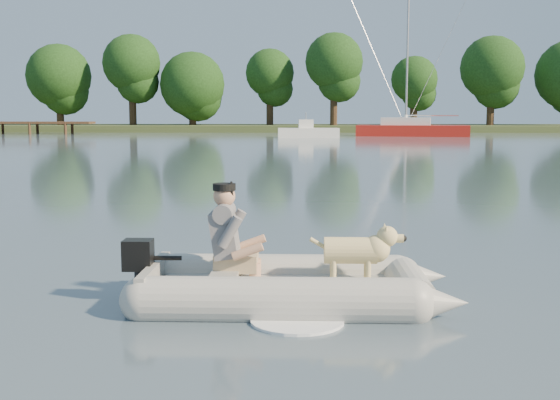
{
  "coord_description": "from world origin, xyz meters",
  "views": [
    {
      "loc": [
        0.19,
        -6.85,
        1.8
      ],
      "look_at": [
        -0.01,
        1.54,
        0.75
      ],
      "focal_mm": 45.0,
      "sensor_mm": 36.0,
      "label": 1
    }
  ],
  "objects_px": {
    "dinghy": "(291,250)",
    "motorboat": "(308,126)",
    "sailboat": "(411,130)",
    "dog": "(350,255)",
    "man": "(227,231)"
  },
  "relations": [
    {
      "from": "motorboat",
      "to": "man",
      "type": "bearing_deg",
      "value": -94.5
    },
    {
      "from": "man",
      "to": "sailboat",
      "type": "distance_m",
      "value": 48.41
    },
    {
      "from": "dog",
      "to": "motorboat",
      "type": "height_order",
      "value": "motorboat"
    },
    {
      "from": "dinghy",
      "to": "sailboat",
      "type": "bearing_deg",
      "value": 79.9
    },
    {
      "from": "dinghy",
      "to": "man",
      "type": "bearing_deg",
      "value": 175.76
    },
    {
      "from": "dinghy",
      "to": "motorboat",
      "type": "height_order",
      "value": "motorboat"
    },
    {
      "from": "man",
      "to": "sailboat",
      "type": "xyz_separation_m",
      "value": [
        9.46,
        47.48,
        -0.17
      ]
    },
    {
      "from": "man",
      "to": "motorboat",
      "type": "bearing_deg",
      "value": 88.49
    },
    {
      "from": "dog",
      "to": "sailboat",
      "type": "xyz_separation_m",
      "value": [
        8.28,
        47.49,
        0.06
      ]
    },
    {
      "from": "dinghy",
      "to": "man",
      "type": "distance_m",
      "value": 0.64
    },
    {
      "from": "dinghy",
      "to": "dog",
      "type": "bearing_deg",
      "value": 4.57
    },
    {
      "from": "motorboat",
      "to": "dog",
      "type": "bearing_deg",
      "value": -92.96
    },
    {
      "from": "dinghy",
      "to": "motorboat",
      "type": "distance_m",
      "value": 44.0
    },
    {
      "from": "dinghy",
      "to": "motorboat",
      "type": "bearing_deg",
      "value": 89.28
    },
    {
      "from": "motorboat",
      "to": "sailboat",
      "type": "xyz_separation_m",
      "value": [
        7.95,
        3.54,
        -0.36
      ]
    }
  ]
}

